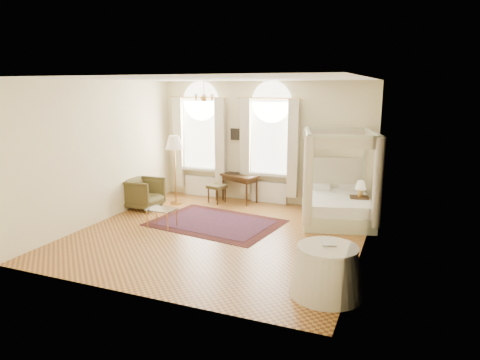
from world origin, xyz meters
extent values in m
plane|color=#AF7B32|center=(0.00, 0.00, 0.00)|extent=(6.00, 6.00, 0.00)
plane|color=beige|center=(0.00, 3.00, 1.65)|extent=(6.00, 0.00, 6.00)
plane|color=beige|center=(0.00, -3.00, 1.65)|extent=(6.00, 0.00, 6.00)
plane|color=beige|center=(-3.00, 0.00, 1.65)|extent=(0.00, 6.00, 6.00)
plane|color=beige|center=(3.00, 0.00, 1.65)|extent=(0.00, 6.00, 6.00)
plane|color=white|center=(0.00, 0.00, 3.30)|extent=(6.00, 6.00, 0.00)
cube|color=silver|center=(-1.90, 2.97, 1.80)|extent=(1.10, 0.04, 1.90)
cylinder|color=silver|center=(-1.90, 2.97, 2.75)|extent=(1.10, 0.04, 1.10)
cube|color=white|center=(-1.90, 2.88, 0.81)|extent=(1.32, 0.24, 0.08)
cube|color=beige|center=(-2.57, 2.80, 1.55)|extent=(0.28, 0.14, 2.60)
cube|color=beige|center=(-1.23, 2.80, 1.55)|extent=(0.28, 0.14, 2.60)
cube|color=white|center=(-1.90, 2.90, 0.30)|extent=(1.00, 0.12, 0.58)
cube|color=silver|center=(0.20, 2.97, 1.80)|extent=(1.10, 0.04, 1.90)
cylinder|color=silver|center=(0.20, 2.97, 2.75)|extent=(1.10, 0.04, 1.10)
cube|color=white|center=(0.20, 2.88, 0.81)|extent=(1.32, 0.24, 0.08)
cube|color=beige|center=(-0.47, 2.80, 1.55)|extent=(0.28, 0.14, 2.60)
cube|color=beige|center=(0.87, 2.80, 1.55)|extent=(0.28, 0.14, 2.60)
cube|color=white|center=(0.20, 2.90, 0.30)|extent=(1.00, 0.12, 0.58)
cylinder|color=#B7843D|center=(-0.90, 1.20, 3.10)|extent=(0.02, 0.02, 0.40)
sphere|color=#B7843D|center=(-0.90, 1.20, 2.88)|extent=(0.16, 0.16, 0.16)
sphere|color=beige|center=(-0.68, 1.20, 2.95)|extent=(0.07, 0.07, 0.07)
sphere|color=beige|center=(-0.79, 1.39, 2.95)|extent=(0.07, 0.07, 0.07)
sphere|color=beige|center=(-1.01, 1.39, 2.95)|extent=(0.07, 0.07, 0.07)
sphere|color=beige|center=(-1.12, 1.20, 2.95)|extent=(0.07, 0.07, 0.07)
sphere|color=beige|center=(-1.01, 1.01, 2.95)|extent=(0.07, 0.07, 0.07)
sphere|color=beige|center=(-0.79, 1.01, 2.95)|extent=(0.07, 0.07, 0.07)
cube|color=black|center=(-0.85, 2.97, 1.85)|extent=(0.26, 0.03, 0.32)
cube|color=black|center=(1.45, 2.97, 1.95)|extent=(0.22, 0.03, 0.26)
cube|color=beige|center=(2.21, 1.93, 0.17)|extent=(2.03, 2.29, 0.33)
cube|color=white|center=(2.21, 1.93, 0.46)|extent=(1.92, 2.17, 0.26)
cube|color=beige|center=(1.96, 2.83, 0.83)|extent=(1.53, 0.49, 1.11)
cube|color=beige|center=(1.26, 2.62, 1.06)|extent=(0.10, 0.10, 2.12)
cube|color=beige|center=(2.67, 3.01, 1.06)|extent=(0.10, 0.10, 2.12)
cube|color=beige|center=(1.75, 0.86, 1.06)|extent=(0.10, 0.10, 2.12)
cube|color=beige|center=(3.15, 1.24, 1.06)|extent=(0.10, 0.10, 2.12)
cube|color=beige|center=(1.96, 2.81, 2.12)|extent=(1.53, 0.49, 0.07)
cube|color=beige|center=(2.45, 1.05, 2.12)|extent=(1.53, 0.49, 0.07)
cube|color=beige|center=(1.50, 1.74, 2.12)|extent=(0.59, 1.89, 0.07)
cube|color=beige|center=(2.91, 2.13, 2.12)|extent=(0.59, 1.89, 0.07)
cube|color=beige|center=(1.96, 2.81, 1.99)|extent=(1.58, 0.47, 0.26)
cube|color=beige|center=(2.45, 1.05, 1.99)|extent=(1.58, 0.47, 0.26)
cube|color=beige|center=(1.50, 1.74, 1.99)|extent=(0.57, 1.93, 0.26)
cube|color=beige|center=(2.91, 2.13, 1.99)|extent=(0.57, 1.93, 0.26)
cylinder|color=beige|center=(1.75, 0.86, 1.15)|extent=(0.20, 0.20, 1.94)
cylinder|color=beige|center=(3.15, 1.24, 1.15)|extent=(0.20, 0.20, 1.94)
cube|color=#311D0D|center=(2.70, 2.06, 0.30)|extent=(0.49, 0.46, 0.61)
cylinder|color=#B7843D|center=(2.71, 2.12, 0.70)|extent=(0.11, 0.11, 0.19)
cone|color=beige|center=(2.71, 2.12, 0.89)|extent=(0.26, 0.26, 0.21)
cube|color=#311D0D|center=(-0.60, 2.70, 0.74)|extent=(1.15, 0.87, 0.06)
cube|color=#311D0D|center=(-0.60, 2.70, 0.65)|extent=(1.02, 0.74, 0.10)
cylinder|color=#311D0D|center=(-0.95, 3.05, 0.36)|extent=(0.05, 0.05, 0.72)
cylinder|color=#311D0D|center=(-0.11, 2.73, 0.36)|extent=(0.05, 0.05, 0.72)
cylinder|color=#311D0D|center=(-1.10, 2.67, 0.36)|extent=(0.05, 0.05, 0.72)
cylinder|color=#311D0D|center=(-0.25, 2.35, 0.36)|extent=(0.05, 0.05, 0.72)
imported|color=black|center=(-0.71, 2.80, 0.78)|extent=(0.40, 0.30, 0.03)
cube|color=#4A421F|center=(-1.15, 2.37, 0.46)|extent=(0.54, 0.54, 0.09)
cylinder|color=#311D0D|center=(-1.35, 2.26, 0.21)|extent=(0.04, 0.04, 0.41)
cylinder|color=#311D0D|center=(-1.04, 2.17, 0.21)|extent=(0.04, 0.04, 0.41)
cylinder|color=#311D0D|center=(-1.26, 2.57, 0.21)|extent=(0.04, 0.04, 0.41)
cylinder|color=#311D0D|center=(-0.95, 2.48, 0.21)|extent=(0.04, 0.04, 0.41)
imported|color=#453D1D|center=(-2.70, 1.13, 0.40)|extent=(0.90, 0.88, 0.81)
cube|color=silver|center=(-1.42, -0.02, 0.42)|extent=(0.64, 0.46, 0.02)
cylinder|color=#B7843D|center=(-1.69, -0.19, 0.21)|extent=(0.03, 0.03, 0.42)
cylinder|color=#B7843D|center=(-1.15, -0.21, 0.21)|extent=(0.03, 0.03, 0.42)
cylinder|color=#B7843D|center=(-1.68, 0.17, 0.21)|extent=(0.03, 0.03, 0.42)
cylinder|color=#B7843D|center=(-1.14, 0.15, 0.21)|extent=(0.03, 0.03, 0.42)
cylinder|color=#B7843D|center=(-2.14, 1.84, 0.02)|extent=(0.33, 0.33, 0.03)
cylinder|color=#B7843D|center=(-2.14, 1.84, 0.82)|extent=(0.04, 0.04, 1.64)
cone|color=beige|center=(-2.14, 1.84, 1.70)|extent=(0.48, 0.48, 0.35)
cube|color=#3E130F|center=(-0.39, 0.70, 0.00)|extent=(3.17, 2.47, 0.01)
cube|color=black|center=(-0.39, 0.70, 0.01)|extent=(2.65, 1.96, 0.01)
cone|color=beige|center=(2.70, -1.86, 0.37)|extent=(1.14, 1.14, 0.74)
cylinder|color=beige|center=(2.70, -1.86, 0.76)|extent=(0.93, 0.93, 0.04)
imported|color=black|center=(2.58, -1.77, 0.79)|extent=(0.30, 0.34, 0.03)
camera|label=1|loc=(3.76, -8.01, 3.14)|focal=32.00mm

